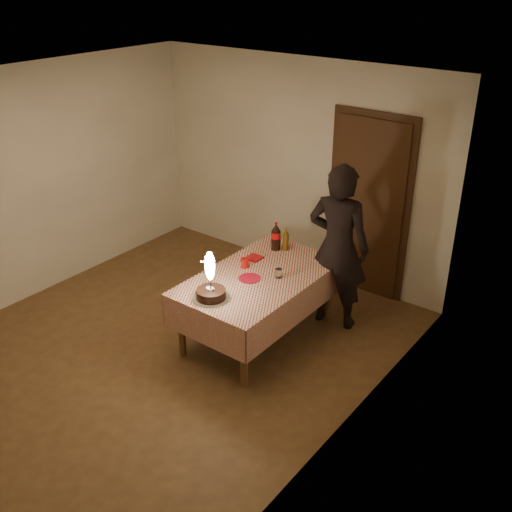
# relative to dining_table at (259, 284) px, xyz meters

# --- Properties ---
(ground) EXTENTS (4.00, 4.50, 0.01)m
(ground) POSITION_rel_dining_table_xyz_m (-0.63, -0.68, -0.62)
(ground) COLOR brown
(ground) RESTS_ON ground
(room_shell) EXTENTS (4.04, 4.54, 2.62)m
(room_shell) POSITION_rel_dining_table_xyz_m (-0.59, -0.60, 1.04)
(room_shell) COLOR silver
(room_shell) RESTS_ON ground
(dining_table) EXTENTS (1.02, 1.72, 0.71)m
(dining_table) POSITION_rel_dining_table_xyz_m (0.00, 0.00, 0.00)
(dining_table) COLOR brown
(dining_table) RESTS_ON ground
(birthday_cake) EXTENTS (0.35, 0.35, 0.48)m
(birthday_cake) POSITION_rel_dining_table_xyz_m (-0.09, -0.63, 0.21)
(birthday_cake) COLOR white
(birthday_cake) RESTS_ON dining_table
(red_plate) EXTENTS (0.22, 0.22, 0.01)m
(red_plate) POSITION_rel_dining_table_xyz_m (-0.03, -0.11, 0.10)
(red_plate) COLOR red
(red_plate) RESTS_ON dining_table
(red_cup) EXTENTS (0.08, 0.08, 0.10)m
(red_cup) POSITION_rel_dining_table_xyz_m (-0.22, 0.05, 0.15)
(red_cup) COLOR red
(red_cup) RESTS_ON dining_table
(clear_cup) EXTENTS (0.07, 0.07, 0.09)m
(clear_cup) POSITION_rel_dining_table_xyz_m (0.17, 0.09, 0.14)
(clear_cup) COLOR white
(clear_cup) RESTS_ON dining_table
(napkin_stack) EXTENTS (0.15, 0.15, 0.02)m
(napkin_stack) POSITION_rel_dining_table_xyz_m (-0.27, 0.27, 0.11)
(napkin_stack) COLOR red
(napkin_stack) RESTS_ON dining_table
(cola_bottle) EXTENTS (0.10, 0.10, 0.32)m
(cola_bottle) POSITION_rel_dining_table_xyz_m (-0.22, 0.59, 0.25)
(cola_bottle) COLOR black
(cola_bottle) RESTS_ON dining_table
(amber_bottle_left) EXTENTS (0.06, 0.06, 0.25)m
(amber_bottle_left) POSITION_rel_dining_table_xyz_m (-0.13, 0.65, 0.21)
(amber_bottle_left) COLOR brown
(amber_bottle_left) RESTS_ON dining_table
(photographer) EXTENTS (0.72, 0.54, 1.79)m
(photographer) POSITION_rel_dining_table_xyz_m (0.48, 0.71, 0.28)
(photographer) COLOR black
(photographer) RESTS_ON ground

